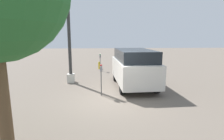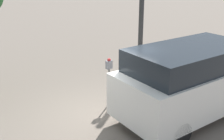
{
  "view_description": "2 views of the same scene",
  "coord_description": "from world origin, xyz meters",
  "px_view_note": "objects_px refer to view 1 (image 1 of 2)",
  "views": [
    {
      "loc": [
        -7.48,
        0.62,
        2.81
      ],
      "look_at": [
        0.95,
        -0.06,
        1.24
      ],
      "focal_mm": 28.0,
      "sensor_mm": 36.0,
      "label": 1
    },
    {
      "loc": [
        -3.63,
        -6.36,
        4.16
      ],
      "look_at": [
        1.05,
        0.7,
        1.06
      ],
      "focal_mm": 45.0,
      "sensor_mm": 36.0,
      "label": 2
    }
  ],
  "objects_px": {
    "parking_meter_near": "(101,73)",
    "parked_van": "(134,67)",
    "fire_hydrant": "(99,65)",
    "lamp_post": "(70,49)",
    "parking_meter_far": "(100,58)"
  },
  "relations": [
    {
      "from": "parking_meter_near",
      "to": "lamp_post",
      "type": "height_order",
      "value": "lamp_post"
    },
    {
      "from": "parking_meter_near",
      "to": "parked_van",
      "type": "relative_size",
      "value": 0.34
    },
    {
      "from": "parking_meter_near",
      "to": "lamp_post",
      "type": "bearing_deg",
      "value": 30.79
    },
    {
      "from": "parked_van",
      "to": "fire_hydrant",
      "type": "xyz_separation_m",
      "value": [
        5.93,
        1.95,
        -0.82
      ]
    },
    {
      "from": "lamp_post",
      "to": "parking_meter_far",
      "type": "bearing_deg",
      "value": -26.89
    },
    {
      "from": "fire_hydrant",
      "to": "parked_van",
      "type": "bearing_deg",
      "value": -161.77
    },
    {
      "from": "parked_van",
      "to": "fire_hydrant",
      "type": "height_order",
      "value": "parked_van"
    },
    {
      "from": "parked_van",
      "to": "parking_meter_near",
      "type": "bearing_deg",
      "value": 127.24
    },
    {
      "from": "parking_meter_near",
      "to": "parking_meter_far",
      "type": "height_order",
      "value": "parking_meter_near"
    },
    {
      "from": "parking_meter_far",
      "to": "parked_van",
      "type": "relative_size",
      "value": 0.32
    },
    {
      "from": "parking_meter_near",
      "to": "lamp_post",
      "type": "relative_size",
      "value": 0.27
    },
    {
      "from": "parking_meter_near",
      "to": "parked_van",
      "type": "distance_m",
      "value": 2.45
    },
    {
      "from": "parking_meter_near",
      "to": "parked_van",
      "type": "height_order",
      "value": "parked_van"
    },
    {
      "from": "parked_van",
      "to": "fire_hydrant",
      "type": "relative_size",
      "value": 6.71
    },
    {
      "from": "lamp_post",
      "to": "parked_van",
      "type": "bearing_deg",
      "value": -107.86
    }
  ]
}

